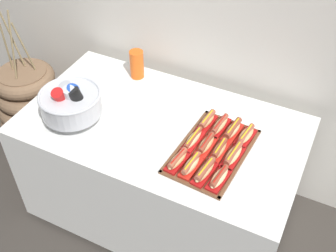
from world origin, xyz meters
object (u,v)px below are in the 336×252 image
at_px(hot_dog_7, 233,155).
at_px(floor_vase, 32,108).
at_px(cup_stack, 137,64).
at_px(buffet_table, 162,169).
at_px(hot_dog_10, 233,130).
at_px(hot_dog_11, 246,136).
at_px(hot_dog_8, 207,121).
at_px(serving_tray, 212,151).
at_px(hot_dog_5, 206,145).
at_px(hot_dog_0, 177,160).
at_px(hot_dog_9, 220,126).
at_px(hot_dog_4, 193,140).
at_px(punch_bowl, 71,102).
at_px(hot_dog_1, 191,165).
at_px(hot_dog_6, 219,150).
at_px(hot_dog_2, 205,171).
at_px(hot_dog_3, 219,178).

bearing_deg(hot_dog_7, floor_vase, 170.47).
relative_size(floor_vase, cup_stack, 6.20).
bearing_deg(floor_vase, buffet_table, -9.25).
bearing_deg(hot_dog_10, hot_dog_11, -3.94).
relative_size(hot_dog_7, hot_dog_8, 1.19).
distance_m(serving_tray, hot_dog_5, 0.05).
height_order(buffet_table, hot_dog_10, hot_dog_10).
height_order(hot_dog_0, hot_dog_9, hot_dog_9).
bearing_deg(hot_dog_4, punch_bowl, -169.53).
distance_m(hot_dog_1, hot_dog_6, 0.18).
xyz_separation_m(hot_dog_1, hot_dog_9, (0.02, 0.33, -0.00)).
relative_size(hot_dog_7, hot_dog_9, 1.01).
xyz_separation_m(buffet_table, floor_vase, (-1.19, 0.19, -0.10)).
height_order(hot_dog_8, cup_stack, cup_stack).
height_order(hot_dog_4, hot_dog_10, hot_dog_10).
xyz_separation_m(hot_dog_7, cup_stack, (-0.78, 0.41, 0.05)).
distance_m(hot_dog_2, cup_stack, 0.90).
distance_m(hot_dog_1, cup_stack, 0.84).
height_order(hot_dog_4, hot_dog_11, same).
xyz_separation_m(serving_tray, punch_bowl, (-0.77, -0.11, 0.13)).
xyz_separation_m(hot_dog_2, hot_dog_7, (0.09, 0.16, -0.00)).
distance_m(floor_vase, hot_dog_11, 1.72).
bearing_deg(hot_dog_9, hot_dog_1, -93.94).
height_order(hot_dog_5, cup_stack, cup_stack).
height_order(hot_dog_0, hot_dog_1, hot_dog_1).
distance_m(floor_vase, hot_dog_0, 1.54).
bearing_deg(hot_dog_5, floor_vase, 169.92).
xyz_separation_m(hot_dog_7, hot_dog_9, (-0.14, 0.17, -0.00)).
xyz_separation_m(hot_dog_2, punch_bowl, (-0.80, 0.05, 0.10)).
distance_m(hot_dog_3, hot_dog_10, 0.34).
bearing_deg(buffet_table, cup_stack, 135.27).
distance_m(hot_dog_6, hot_dog_9, 0.18).
xyz_separation_m(hot_dog_0, hot_dog_3, (0.22, -0.02, -0.00)).
xyz_separation_m(hot_dog_3, hot_dog_8, (-0.20, 0.34, 0.00)).
bearing_deg(floor_vase, hot_dog_8, -3.76).
bearing_deg(hot_dog_3, hot_dog_10, 98.86).
relative_size(serving_tray, hot_dog_6, 3.39).
relative_size(hot_dog_9, hot_dog_10, 1.07).
height_order(serving_tray, hot_dog_3, hot_dog_3).
xyz_separation_m(buffet_table, hot_dog_5, (0.29, -0.07, 0.40)).
bearing_deg(hot_dog_10, buffet_table, -166.58).
height_order(hot_dog_1, hot_dog_6, hot_dog_1).
relative_size(hot_dog_1, hot_dog_4, 0.91).
height_order(punch_bowl, cup_stack, punch_bowl).
bearing_deg(hot_dog_10, hot_dog_5, -118.39).
distance_m(hot_dog_2, hot_dog_11, 0.34).
height_order(hot_dog_1, hot_dog_2, hot_dog_2).
distance_m(floor_vase, serving_tray, 1.61).
bearing_deg(hot_dog_1, hot_dog_11, 61.61).
bearing_deg(hot_dog_1, hot_dog_10, 73.25).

